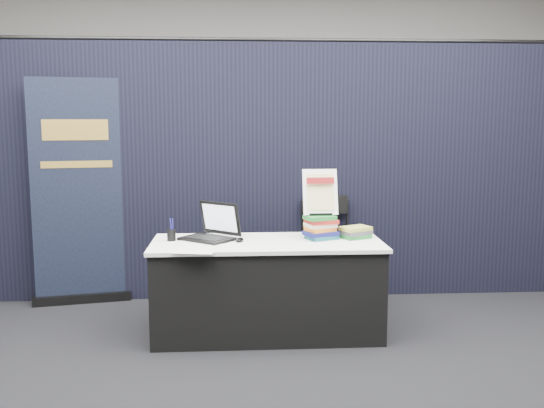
{
  "coord_description": "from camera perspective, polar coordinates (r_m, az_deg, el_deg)",
  "views": [
    {
      "loc": [
        -0.26,
        -4.09,
        1.69
      ],
      "look_at": [
        0.04,
        0.55,
        1.04
      ],
      "focal_mm": 40.0,
      "sensor_mm": 36.0,
      "label": 1
    }
  ],
  "objects": [
    {
      "name": "info_sign",
      "position": [
        4.83,
        4.56,
        1.08
      ],
      "size": [
        0.28,
        0.14,
        0.38
      ],
      "rotation": [
        0.0,
        0.0,
        0.04
      ],
      "color": "black",
      "rests_on": "book_stack_tall"
    },
    {
      "name": "brochure_left",
      "position": [
        4.43,
        -7.28,
        -4.39
      ],
      "size": [
        0.32,
        0.25,
        0.0
      ],
      "primitive_type": "cube",
      "rotation": [
        0.0,
        0.0,
        -0.17
      ],
      "color": "white",
      "rests_on": "display_table"
    },
    {
      "name": "brochure_right",
      "position": [
        4.68,
        -7.26,
        -3.72
      ],
      "size": [
        0.31,
        0.23,
        0.0
      ],
      "primitive_type": "cube",
      "rotation": [
        0.0,
        0.0,
        -0.06
      ],
      "color": "silver",
      "rests_on": "display_table"
    },
    {
      "name": "wall_back",
      "position": [
        8.1,
        -1.84,
        8.33
      ],
      "size": [
        8.0,
        0.02,
        3.5
      ],
      "primitive_type": "cube",
      "color": "#AFABA5",
      "rests_on": "floor"
    },
    {
      "name": "book_stack_tall",
      "position": [
        4.84,
        4.57,
        -2.19
      ],
      "size": [
        0.28,
        0.25,
        0.19
      ],
      "rotation": [
        0.0,
        0.0,
        0.35
      ],
      "color": "#195760",
      "rests_on": "display_table"
    },
    {
      "name": "floor",
      "position": [
        4.43,
        -0.05,
        -14.5
      ],
      "size": [
        8.0,
        8.0,
        0.0
      ],
      "primitive_type": "plane",
      "color": "black",
      "rests_on": "ground"
    },
    {
      "name": "pullup_banner",
      "position": [
        5.82,
        -17.7,
        -0.11
      ],
      "size": [
        0.88,
        0.27,
        2.07
      ],
      "rotation": [
        0.0,
        0.0,
        0.2
      ],
      "color": "black",
      "rests_on": "floor"
    },
    {
      "name": "book_stack_short",
      "position": [
        4.9,
        7.89,
        -2.67
      ],
      "size": [
        0.26,
        0.24,
        0.09
      ],
      "rotation": [
        0.0,
        0.0,
        0.41
      ],
      "color": "#1D6D29",
      "rests_on": "display_table"
    },
    {
      "name": "stacking_chair",
      "position": [
        5.6,
        5.22,
        -3.87
      ],
      "size": [
        0.47,
        0.47,
        0.99
      ],
      "rotation": [
        0.0,
        0.0,
        -0.05
      ],
      "color": "black",
      "rests_on": "floor"
    },
    {
      "name": "brochure_mid",
      "position": [
        4.56,
        -6.48,
        -4.02
      ],
      "size": [
        0.32,
        0.24,
        0.0
      ],
      "primitive_type": "cube",
      "rotation": [
        0.0,
        0.0,
        -0.07
      ],
      "color": "silver",
      "rests_on": "display_table"
    },
    {
      "name": "pen_cup",
      "position": [
        4.82,
        -9.45,
        -2.91
      ],
      "size": [
        0.08,
        0.08,
        0.09
      ],
      "primitive_type": "cylinder",
      "rotation": [
        0.0,
        0.0,
        0.1
      ],
      "color": "black",
      "rests_on": "display_table"
    },
    {
      "name": "drape_partition",
      "position": [
        5.72,
        -1.06,
        2.99
      ],
      "size": [
        6.0,
        0.08,
        2.4
      ],
      "primitive_type": "cube",
      "color": "black",
      "rests_on": "floor"
    },
    {
      "name": "mouse",
      "position": [
        4.73,
        -3.07,
        -3.38
      ],
      "size": [
        0.08,
        0.11,
        0.03
      ],
      "primitive_type": "ellipsoid",
      "rotation": [
        0.0,
        0.0,
        -0.23
      ],
      "color": "black",
      "rests_on": "display_table"
    },
    {
      "name": "laptop",
      "position": [
        4.85,
        -6.13,
        -2.51
      ],
      "size": [
        0.47,
        0.51,
        0.29
      ],
      "rotation": [
        0.0,
        0.0,
        -0.67
      ],
      "color": "black",
      "rests_on": "display_table"
    },
    {
      "name": "display_table",
      "position": [
        4.83,
        -0.47,
        -7.88
      ],
      "size": [
        1.8,
        0.75,
        0.75
      ],
      "color": "black",
      "rests_on": "floor"
    }
  ]
}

